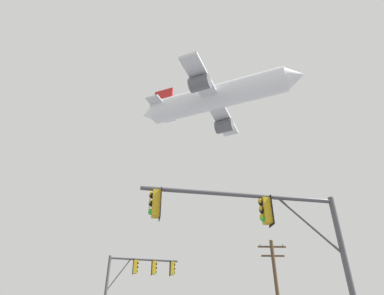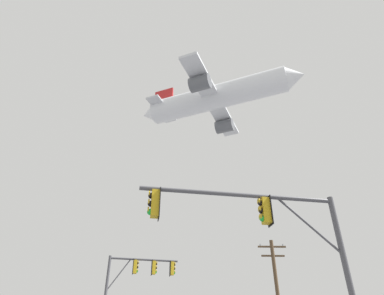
{
  "view_description": "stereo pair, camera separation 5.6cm",
  "coord_description": "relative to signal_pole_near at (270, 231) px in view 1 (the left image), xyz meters",
  "views": [
    {
      "loc": [
        0.46,
        -3.55,
        1.14
      ],
      "look_at": [
        1.29,
        20.27,
        15.52
      ],
      "focal_mm": 30.82,
      "sensor_mm": 36.0,
      "label": 1
    },
    {
      "loc": [
        0.52,
        -3.56,
        1.14
      ],
      "look_at": [
        1.29,
        20.27,
        15.52
      ],
      "focal_mm": 30.82,
      "sensor_mm": 36.0,
      "label": 2
    }
  ],
  "objects": [
    {
      "name": "airplane",
      "position": [
        2.62,
        32.07,
        32.48
      ],
      "size": [
        27.37,
        21.14,
        7.78
      ],
      "color": "white"
    },
    {
      "name": "signal_pole_far",
      "position": [
        -6.13,
        13.7,
        0.62
      ],
      "size": [
        4.87,
        1.16,
        6.62
      ],
      "color": "#4C4C51",
      "rests_on": "ground"
    },
    {
      "name": "signal_pole_near",
      "position": [
        0.0,
        0.0,
        0.0
      ],
      "size": [
        6.97,
        1.21,
        5.82
      ],
      "color": "#4C4C51",
      "rests_on": "ground"
    },
    {
      "name": "utility_pole",
      "position": [
        4.19,
        15.2,
        0.01
      ],
      "size": [
        2.2,
        0.28,
        8.32
      ],
      "color": "brown",
      "rests_on": "ground"
    }
  ]
}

